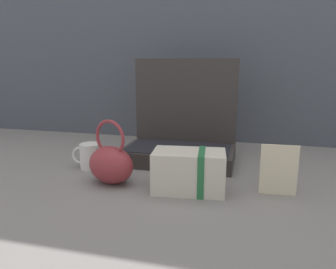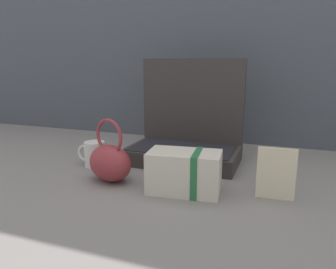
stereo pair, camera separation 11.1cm
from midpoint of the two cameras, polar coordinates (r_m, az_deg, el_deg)
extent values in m
plane|color=slate|center=(1.17, -2.62, -7.09)|extent=(6.00, 6.00, 0.00)
cube|color=#474C54|center=(1.69, 3.32, 23.03)|extent=(3.20, 0.06, 1.40)
cube|color=#332D2B|center=(1.28, -0.62, -3.82)|extent=(0.44, 0.25, 0.06)
cube|color=black|center=(1.27, -0.62, -2.43)|extent=(0.41, 0.22, 0.00)
cube|color=#332D2B|center=(1.37, 0.82, 4.84)|extent=(0.44, 0.02, 0.42)
ellipsoid|color=maroon|center=(1.09, -13.13, -5.41)|extent=(0.19, 0.15, 0.13)
torus|color=maroon|center=(1.06, -13.39, -0.59)|extent=(0.12, 0.04, 0.12)
cube|color=beige|center=(1.00, 0.59, -6.68)|extent=(0.24, 0.15, 0.13)
cube|color=#236638|center=(0.99, 2.85, -6.78)|extent=(0.03, 0.13, 0.13)
cylinder|color=silver|center=(1.26, -16.26, -3.80)|extent=(0.08, 0.08, 0.10)
torus|color=silver|center=(1.28, -17.97, -3.63)|extent=(0.07, 0.01, 0.07)
cube|color=beige|center=(1.00, 16.36, -6.22)|extent=(0.11, 0.01, 0.16)
camera|label=1|loc=(0.06, -92.86, -0.64)|focal=33.85mm
camera|label=2|loc=(0.06, 87.14, 0.64)|focal=33.85mm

